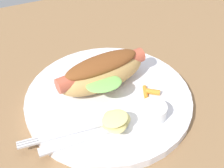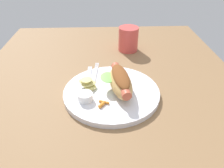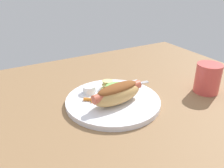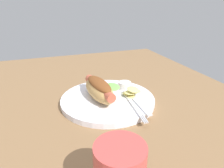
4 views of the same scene
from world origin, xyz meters
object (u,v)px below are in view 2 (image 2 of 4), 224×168
object	(u,v)px
fork	(95,76)
chips_pile	(88,83)
plate	(112,92)
sauce_ramekin	(85,97)
knife	(89,77)
carrot_garnish	(103,104)
drinking_cup	(128,39)
hot_dog	(120,80)

from	to	relation	value
fork	chips_pile	distance (cm)	6.64
plate	fork	xyz separation A→B (cm)	(8.17, 5.23, 1.00)
plate	chips_pile	bearing A→B (deg)	74.99
sauce_ramekin	knife	xyz separation A→B (cm)	(11.55, -0.35, -0.98)
carrot_garnish	plate	bearing A→B (deg)	-21.46
fork	sauce_ramekin	bearing A→B (deg)	175.19
plate	sauce_ramekin	xyz separation A→B (cm)	(-4.47, 7.49, 1.96)
knife	drinking_cup	size ratio (longest dim) A/B	1.41
carrot_garnish	drinking_cup	size ratio (longest dim) A/B	0.34
sauce_ramekin	fork	distance (cm)	12.87
hot_dog	chips_pile	bearing A→B (deg)	73.31
carrot_garnish	fork	bearing A→B (deg)	9.91
knife	carrot_garnish	xyz separation A→B (cm)	(-13.78, -4.51, 0.25)
drinking_cup	sauce_ramekin	bearing A→B (deg)	156.14
fork	hot_dog	bearing A→B (deg)	-129.65
plate	hot_dog	distance (cm)	4.86
knife	chips_pile	bearing A→B (deg)	-178.18
hot_dog	knife	distance (cm)	12.21
hot_dog	carrot_garnish	distance (cm)	9.24
plate	knife	world-z (taller)	knife
knife	sauce_ramekin	bearing A→B (deg)	179.64
fork	carrot_garnish	distance (cm)	15.09
hot_dog	drinking_cup	xyz separation A→B (cm)	(30.74, -5.68, 0.01)
hot_dog	fork	xyz separation A→B (cm)	(7.79, 7.80, -3.11)
plate	sauce_ramekin	distance (cm)	8.94
chips_pile	drinking_cup	world-z (taller)	drinking_cup
carrot_garnish	drinking_cup	xyz separation A→B (cm)	(37.82, -10.89, 2.89)
sauce_ramekin	carrot_garnish	world-z (taller)	sauce_ramekin
chips_pile	fork	bearing A→B (deg)	-16.61
fork	knife	distance (cm)	2.20
sauce_ramekin	chips_pile	xyz separation A→B (cm)	(6.37, -0.39, 0.24)
hot_dog	sauce_ramekin	world-z (taller)	hot_dog
fork	chips_pile	world-z (taller)	chips_pile
plate	sauce_ramekin	bearing A→B (deg)	120.85
hot_dog	fork	distance (cm)	11.46
fork	carrot_garnish	bearing A→B (deg)	-164.78
sauce_ramekin	fork	size ratio (longest dim) A/B	0.26
knife	plate	bearing A→B (deg)	-133.38
fork	drinking_cup	bearing A→B (deg)	-25.12
plate	fork	size ratio (longest dim) A/B	1.78
plate	carrot_garnish	bearing A→B (deg)	158.54
sauce_ramekin	drinking_cup	distance (cm)	38.97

